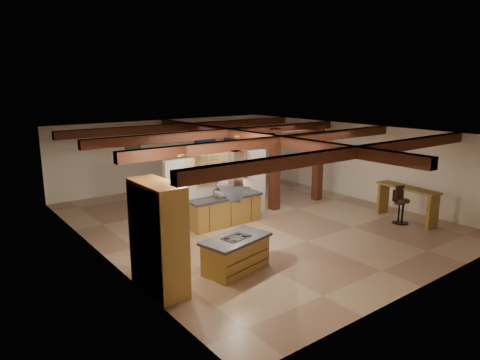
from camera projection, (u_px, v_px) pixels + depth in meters
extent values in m
plane|color=tan|center=(252.00, 220.00, 14.11)|extent=(12.00, 12.00, 0.00)
plane|color=white|center=(166.00, 153.00, 18.46)|extent=(10.00, 0.00, 10.00)
plane|color=white|center=(428.00, 224.00, 9.13)|extent=(10.00, 0.00, 10.00)
plane|color=white|center=(99.00, 202.00, 10.85)|extent=(0.00, 12.00, 12.00)
plane|color=white|center=(352.00, 161.00, 16.74)|extent=(0.00, 12.00, 12.00)
plane|color=#3A2212|center=(253.00, 132.00, 13.48)|extent=(12.00, 12.00, 0.00)
cube|color=#3F1C0F|center=(356.00, 152.00, 10.40)|extent=(10.00, 0.25, 0.28)
cube|color=#3F1C0F|center=(281.00, 141.00, 12.50)|extent=(10.00, 0.25, 0.28)
cube|color=#3F1C0F|center=(229.00, 133.00, 14.52)|extent=(10.00, 0.25, 0.28)
cube|color=#3F1C0F|center=(188.00, 127.00, 16.62)|extent=(10.00, 0.25, 0.28)
cube|color=#3F1C0F|center=(253.00, 136.00, 13.51)|extent=(0.28, 12.00, 0.28)
cube|color=#3F1C0F|center=(275.00, 169.00, 15.01)|extent=(0.30, 0.30, 2.90)
cube|color=#3F1C0F|center=(318.00, 163.00, 16.30)|extent=(0.30, 0.30, 2.90)
cube|color=#3F1C0F|center=(298.00, 135.00, 15.40)|extent=(2.50, 0.28, 0.28)
cube|color=white|center=(218.00, 189.00, 13.67)|extent=(3.80, 0.18, 2.20)
cube|color=olive|center=(158.00, 237.00, 9.08)|extent=(0.64, 1.60, 2.40)
cube|color=silver|center=(171.00, 236.00, 9.26)|extent=(0.06, 0.62, 0.95)
cube|color=black|center=(172.00, 227.00, 9.24)|extent=(0.01, 0.50, 0.28)
cube|color=olive|center=(226.00, 212.00, 13.51)|extent=(2.40, 0.60, 0.86)
cube|color=black|center=(225.00, 197.00, 13.41)|extent=(2.50, 0.66, 0.08)
cube|color=olive|center=(221.00, 167.00, 13.37)|extent=(1.80, 0.34, 0.95)
cube|color=silver|center=(225.00, 168.00, 13.23)|extent=(1.74, 0.02, 0.90)
pyramid|color=silver|center=(236.00, 201.00, 9.91)|extent=(1.10, 1.10, 0.45)
cube|color=silver|center=(236.00, 167.00, 9.73)|extent=(0.26, 0.22, 0.73)
cube|color=#3F1C0F|center=(205.00, 148.00, 19.58)|extent=(1.10, 0.05, 1.70)
cube|color=black|center=(206.00, 148.00, 19.56)|extent=(0.95, 0.02, 1.55)
cube|color=#3F1C0F|center=(234.00, 145.00, 20.52)|extent=(1.10, 0.05, 1.70)
cube|color=black|center=(234.00, 145.00, 20.50)|extent=(0.95, 0.02, 1.55)
cube|color=#3F1C0F|center=(133.00, 151.00, 17.48)|extent=(0.65, 0.04, 0.85)
cube|color=#224F26|center=(133.00, 151.00, 17.46)|extent=(0.55, 0.01, 0.75)
cylinder|color=silver|center=(241.00, 151.00, 9.77)|extent=(0.16, 0.16, 0.03)
cylinder|color=silver|center=(237.00, 137.00, 12.50)|extent=(0.16, 0.16, 0.03)
cylinder|color=silver|center=(181.00, 156.00, 9.18)|extent=(0.16, 0.16, 0.03)
cube|color=olive|center=(236.00, 255.00, 10.20)|extent=(1.72, 1.10, 0.76)
cube|color=black|center=(236.00, 239.00, 10.11)|extent=(1.84, 1.23, 0.07)
cube|color=black|center=(236.00, 237.00, 10.10)|extent=(0.74, 0.57, 0.02)
imported|color=#412110|center=(204.00, 194.00, 16.08)|extent=(2.13, 1.40, 0.70)
imported|color=black|center=(235.00, 174.00, 19.67)|extent=(2.39, 1.25, 0.66)
imported|color=#B5B5BA|center=(222.00, 193.00, 13.31)|extent=(0.47, 0.34, 0.24)
cube|color=olive|center=(408.00, 188.00, 13.83)|extent=(0.76, 2.18, 0.06)
cube|color=olive|center=(433.00, 212.00, 13.15)|extent=(0.49, 0.16, 1.07)
cube|color=olive|center=(383.00, 198.00, 14.76)|extent=(0.49, 0.16, 1.07)
cube|color=#3F1C0F|center=(252.00, 172.00, 20.21)|extent=(0.54, 0.54, 0.62)
cylinder|color=black|center=(252.00, 164.00, 20.12)|extent=(0.06, 0.06, 0.15)
cone|color=#F4D792|center=(252.00, 161.00, 20.09)|extent=(0.27, 0.27, 0.17)
cylinder|color=black|center=(403.00, 201.00, 13.56)|extent=(0.38, 0.38, 0.07)
cube|color=black|center=(400.00, 192.00, 13.66)|extent=(0.36, 0.10, 0.42)
cylinder|color=black|center=(402.00, 212.00, 13.64)|extent=(0.06, 0.06, 0.74)
cylinder|color=black|center=(402.00, 223.00, 13.72)|extent=(0.42, 0.42, 0.03)
cylinder|color=black|center=(400.00, 203.00, 13.61)|extent=(0.34, 0.34, 0.07)
cube|color=black|center=(397.00, 195.00, 13.72)|extent=(0.31, 0.14, 0.38)
cylinder|color=black|center=(399.00, 213.00, 13.69)|extent=(0.06, 0.06, 0.66)
cylinder|color=black|center=(398.00, 223.00, 13.76)|extent=(0.38, 0.38, 0.03)
cube|color=#3F1C0F|center=(208.00, 198.00, 15.13)|extent=(0.54, 0.54, 0.06)
cube|color=#3F1C0F|center=(203.00, 187.00, 15.16)|extent=(0.41, 0.20, 0.74)
cylinder|color=#3F1C0F|center=(209.00, 206.00, 14.96)|extent=(0.05, 0.05, 0.42)
cylinder|color=#3F1C0F|center=(214.00, 204.00, 15.24)|extent=(0.05, 0.05, 0.42)
cylinder|color=#3F1C0F|center=(201.00, 205.00, 15.13)|extent=(0.05, 0.05, 0.42)
cylinder|color=#3F1C0F|center=(207.00, 202.00, 15.41)|extent=(0.05, 0.05, 0.42)
cube|color=#3F1C0F|center=(177.00, 193.00, 15.84)|extent=(0.54, 0.54, 0.06)
cube|color=#3F1C0F|center=(181.00, 184.00, 15.65)|extent=(0.41, 0.20, 0.74)
cylinder|color=#3F1C0F|center=(177.00, 197.00, 16.12)|extent=(0.05, 0.05, 0.42)
cylinder|color=#3F1C0F|center=(171.00, 199.00, 15.84)|extent=(0.05, 0.05, 0.42)
cylinder|color=#3F1C0F|center=(184.00, 198.00, 15.95)|extent=(0.05, 0.05, 0.42)
cylinder|color=#3F1C0F|center=(178.00, 200.00, 15.67)|extent=(0.05, 0.05, 0.42)
cube|color=#3F1C0F|center=(229.00, 190.00, 16.28)|extent=(0.54, 0.54, 0.06)
cube|color=#3F1C0F|center=(224.00, 180.00, 16.31)|extent=(0.41, 0.20, 0.74)
cylinder|color=#3F1C0F|center=(230.00, 197.00, 16.11)|extent=(0.05, 0.05, 0.42)
cylinder|color=#3F1C0F|center=(235.00, 195.00, 16.39)|extent=(0.05, 0.05, 0.42)
cylinder|color=#3F1C0F|center=(223.00, 196.00, 16.28)|extent=(0.05, 0.05, 0.42)
cylinder|color=#3F1C0F|center=(228.00, 194.00, 16.56)|extent=(0.05, 0.05, 0.42)
cube|color=#3F1C0F|center=(200.00, 185.00, 16.99)|extent=(0.54, 0.54, 0.06)
cube|color=#3F1C0F|center=(204.00, 177.00, 16.80)|extent=(0.41, 0.20, 0.74)
cylinder|color=#3F1C0F|center=(199.00, 190.00, 17.27)|extent=(0.05, 0.05, 0.42)
cylinder|color=#3F1C0F|center=(194.00, 191.00, 16.99)|extent=(0.05, 0.05, 0.42)
cylinder|color=#3F1C0F|center=(206.00, 191.00, 17.10)|extent=(0.05, 0.05, 0.42)
cylinder|color=#3F1C0F|center=(201.00, 192.00, 16.82)|extent=(0.05, 0.05, 0.42)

